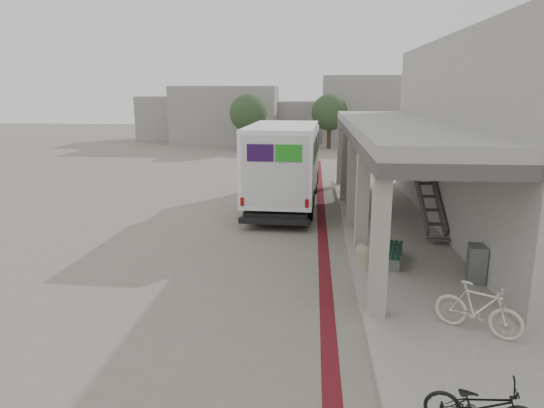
# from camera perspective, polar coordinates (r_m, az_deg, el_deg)

# --- Properties ---
(ground) EXTENTS (120.00, 120.00, 0.00)m
(ground) POSITION_cam_1_polar(r_m,az_deg,el_deg) (14.81, 2.27, -7.01)
(ground) COLOR slate
(ground) RESTS_ON ground
(bike_lane_stripe) EXTENTS (0.35, 40.00, 0.01)m
(bike_lane_stripe) POSITION_cam_1_polar(r_m,az_deg,el_deg) (16.69, 6.03, -4.69)
(bike_lane_stripe) COLOR #5A1218
(bike_lane_stripe) RESTS_ON ground
(sidewalk) EXTENTS (4.40, 28.00, 0.12)m
(sidewalk) POSITION_cam_1_polar(r_m,az_deg,el_deg) (15.16, 17.66, -6.91)
(sidewalk) COLOR gray
(sidewalk) RESTS_ON ground
(transit_building) EXTENTS (7.60, 17.00, 7.00)m
(transit_building) POSITION_cam_1_polar(r_m,az_deg,el_deg) (19.49, 23.68, 7.07)
(transit_building) COLOR gray
(transit_building) RESTS_ON ground
(distant_backdrop) EXTENTS (28.00, 10.00, 6.50)m
(distant_backdrop) POSITION_cam_1_polar(r_m,az_deg,el_deg) (49.94, 0.90, 10.47)
(distant_backdrop) COLOR gray
(distant_backdrop) RESTS_ON ground
(tree_left) EXTENTS (3.20, 3.20, 4.80)m
(tree_left) POSITION_cam_1_polar(r_m,az_deg,el_deg) (42.30, -2.81, 10.60)
(tree_left) COLOR #38281C
(tree_left) RESTS_ON ground
(tree_mid) EXTENTS (3.20, 3.20, 4.80)m
(tree_mid) POSITION_cam_1_polar(r_m,az_deg,el_deg) (43.95, 6.79, 10.62)
(tree_mid) COLOR #38281C
(tree_mid) RESTS_ON ground
(tree_right) EXTENTS (3.20, 3.20, 4.80)m
(tree_right) POSITION_cam_1_polar(r_m,az_deg,el_deg) (43.94, 17.48, 10.12)
(tree_right) COLOR #38281C
(tree_right) RESTS_ON ground
(fedex_truck) EXTENTS (3.04, 8.82, 3.72)m
(fedex_truck) POSITION_cam_1_polar(r_m,az_deg,el_deg) (21.65, 1.53, 4.90)
(fedex_truck) COLOR black
(fedex_truck) RESTS_ON ground
(bench) EXTENTS (0.77, 1.84, 0.42)m
(bench) POSITION_cam_1_polar(r_m,az_deg,el_deg) (14.88, 14.22, -5.60)
(bench) COLOR slate
(bench) RESTS_ON sidewalk
(bollard_near) EXTENTS (0.45, 0.45, 0.67)m
(bollard_near) POSITION_cam_1_polar(r_m,az_deg,el_deg) (14.28, 11.14, -6.09)
(bollard_near) COLOR gray
(bollard_near) RESTS_ON sidewalk
(bollard_far) EXTENTS (0.45, 0.45, 0.68)m
(bollard_far) POSITION_cam_1_polar(r_m,az_deg,el_deg) (14.41, 10.64, -5.88)
(bollard_far) COLOR gray
(bollard_far) RESTS_ON sidewalk
(utility_cabinet) EXTENTS (0.54, 0.67, 1.00)m
(utility_cabinet) POSITION_cam_1_polar(r_m,az_deg,el_deg) (14.10, 22.93, -6.47)
(utility_cabinet) COLOR slate
(utility_cabinet) RESTS_ON sidewalk
(bicycle_black) EXTENTS (1.71, 0.94, 0.85)m
(bicycle_black) POSITION_cam_1_polar(r_m,az_deg,el_deg) (8.42, 23.37, -20.91)
(bicycle_black) COLOR black
(bicycle_black) RESTS_ON sidewalk
(bicycle_cream) EXTENTS (1.80, 1.43, 1.09)m
(bicycle_cream) POSITION_cam_1_polar(r_m,az_deg,el_deg) (11.24, 23.11, -11.24)
(bicycle_cream) COLOR beige
(bicycle_cream) RESTS_ON sidewalk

